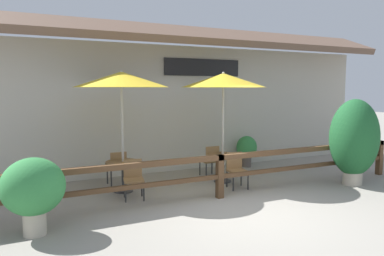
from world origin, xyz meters
The scene contains 14 objects.
ground_plane centered at (0.00, 0.00, 0.00)m, with size 60.00×60.00×0.00m, color gray.
building_facade centered at (0.00, 4.10, 2.17)m, with size 14.28×1.49×4.23m.
patio_railing centered at (0.00, 1.05, 0.70)m, with size 10.40×0.14×0.95m.
patio_umbrella_near centered at (-1.75, 2.47, 2.58)m, with size 2.14×2.14×2.80m.
dining_table_near centered at (-1.75, 2.47, 0.56)m, with size 0.81×0.81×0.71m.
chair_near_streetside centered at (-1.70, 1.83, 0.47)m, with size 0.50×0.50×0.85m.
chair_near_wallside centered at (-1.72, 3.10, 0.47)m, with size 0.42×0.42×0.85m.
patio_umbrella_middle centered at (0.79, 2.26, 2.58)m, with size 2.14×2.14×2.80m.
dining_table_middle centered at (0.79, 2.26, 0.56)m, with size 0.81×0.81×0.71m.
chair_middle_streetside centered at (0.79, 1.61, 0.47)m, with size 0.48×0.48×0.85m.
chair_middle_wallside centered at (0.79, 2.90, 0.47)m, with size 0.42×0.42×0.85m.
potted_plant_corner_fern centered at (3.56, 0.59, 1.15)m, with size 1.24×1.12×2.13m.
potted_plant_entrance_palm centered at (-3.77, 0.56, 0.77)m, with size 1.01×0.91×1.28m.
potted_plant_broad_leaf centered at (2.41, 3.55, 0.56)m, with size 0.64×0.58×0.95m.
Camera 1 is at (-4.05, -5.86, 2.38)m, focal length 35.00 mm.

